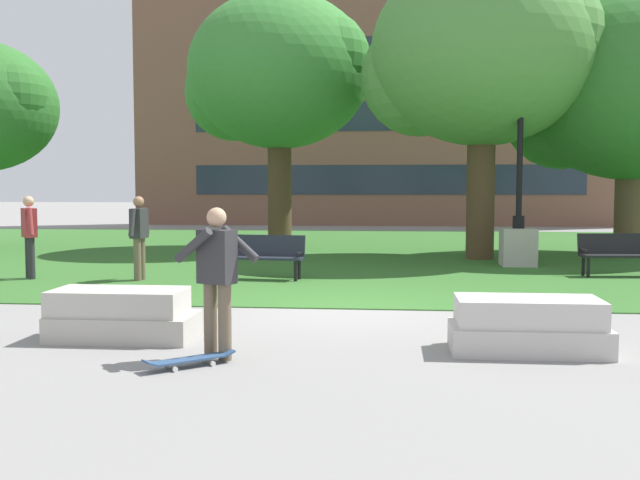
# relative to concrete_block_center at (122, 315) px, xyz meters

# --- Properties ---
(ground_plane) EXTENTS (140.00, 140.00, 0.00)m
(ground_plane) POSITION_rel_concrete_block_center_xyz_m (2.72, 2.52, -0.31)
(ground_plane) COLOR gray
(grass_lawn) EXTENTS (40.00, 20.00, 0.02)m
(grass_lawn) POSITION_rel_concrete_block_center_xyz_m (2.72, 12.52, -0.30)
(grass_lawn) COLOR #336628
(grass_lawn) RESTS_ON ground
(concrete_block_center) EXTENTS (1.80, 0.90, 0.64)m
(concrete_block_center) POSITION_rel_concrete_block_center_xyz_m (0.00, 0.00, 0.00)
(concrete_block_center) COLOR #B2ADA3
(concrete_block_center) RESTS_ON ground
(concrete_block_left) EXTENTS (1.80, 0.90, 0.64)m
(concrete_block_left) POSITION_rel_concrete_block_center_xyz_m (5.01, -0.27, 0.00)
(concrete_block_left) COLOR #BCB7B2
(concrete_block_left) RESTS_ON ground
(person_skateboarder) EXTENTS (0.97, 0.53, 1.71)m
(person_skateboarder) POSITION_rel_concrete_block_center_xyz_m (1.47, -0.96, 0.67)
(person_skateboarder) COLOR brown
(person_skateboarder) RESTS_ON ground
(skateboard) EXTENTS (0.90, 0.82, 0.14)m
(skateboard) POSITION_rel_concrete_block_center_xyz_m (1.25, -1.35, -0.22)
(skateboard) COLOR #2D4C75
(skateboard) RESTS_ON ground
(park_bench_near_left) EXTENTS (1.85, 0.73, 0.90)m
(park_bench_near_left) POSITION_rel_concrete_block_center_xyz_m (0.73, 6.08, 0.23)
(park_bench_near_left) COLOR #1E232D
(park_bench_near_left) RESTS_ON grass_lawn
(park_bench_near_right) EXTENTS (1.84, 0.67, 0.90)m
(park_bench_near_right) POSITION_rel_concrete_block_center_xyz_m (8.30, 7.26, 0.23)
(park_bench_near_right) COLOR black
(park_bench_near_right) RESTS_ON grass_lawn
(lamp_post_left) EXTENTS (1.32, 0.80, 5.23)m
(lamp_post_left) POSITION_rel_concrete_block_center_xyz_m (6.44, 9.12, 0.77)
(lamp_post_left) COLOR #ADA89E
(lamp_post_left) RESTS_ON grass_lawn
(tree_near_left) EXTENTS (6.40, 6.09, 7.24)m
(tree_near_left) POSITION_rel_concrete_block_center_xyz_m (9.74, 11.88, 4.29)
(tree_near_left) COLOR brown
(tree_near_left) RESTS_ON grass_lawn
(tree_far_right) EXTENTS (5.69, 5.42, 7.62)m
(tree_far_right) POSITION_rel_concrete_block_center_xyz_m (-0.01, 13.17, 4.94)
(tree_far_right) COLOR #4C3823
(tree_far_right) RESTS_ON grass_lawn
(tree_far_left) EXTENTS (6.05, 5.76, 7.84)m
(tree_far_left) POSITION_rel_concrete_block_center_xyz_m (5.65, 10.77, 5.02)
(tree_far_left) COLOR #4C3823
(tree_far_left) RESTS_ON grass_lawn
(person_bystander_near_lawn) EXTENTS (0.55, 0.78, 1.71)m
(person_bystander_near_lawn) POSITION_rel_concrete_block_center_xyz_m (-4.03, 5.63, 0.68)
(person_bystander_near_lawn) COLOR #28282D
(person_bystander_near_lawn) RESTS_ON grass_lawn
(person_bystander_far_lawn) EXTENTS (0.28, 0.89, 1.71)m
(person_bystander_far_lawn) POSITION_rel_concrete_block_center_xyz_m (-1.69, 5.61, 0.68)
(person_bystander_far_lawn) COLOR brown
(person_bystander_far_lawn) RESTS_ON grass_lawn
(building_facade_distant) EXTENTS (24.55, 1.03, 13.65)m
(building_facade_distant) POSITION_rel_concrete_block_center_xyz_m (3.18, 27.02, 6.51)
(building_facade_distant) COLOR brown
(building_facade_distant) RESTS_ON ground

